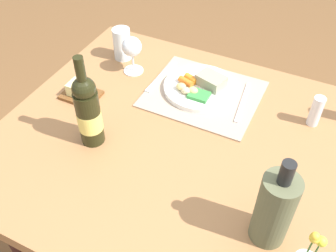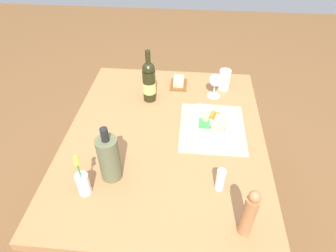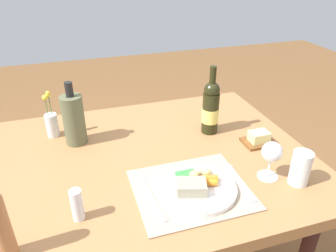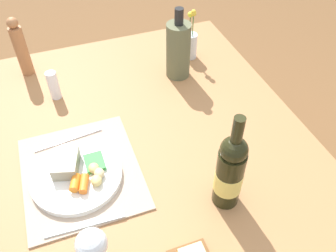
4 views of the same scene
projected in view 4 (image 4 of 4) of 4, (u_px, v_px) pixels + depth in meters
name	position (u px, v px, depth m)	size (l,w,h in m)	color
ground_plane	(156.00, 248.00, 1.72)	(8.00, 8.00, 0.00)	brown
dining_table	(152.00, 151.00, 1.23)	(1.25, 1.00, 0.77)	#A16D40
placemat	(81.00, 172.00, 1.07)	(0.39, 0.34, 0.01)	tan
dinner_plate	(76.00, 174.00, 1.04)	(0.26, 0.26, 0.06)	white
fork	(68.00, 140.00, 1.15)	(0.01, 0.22, 0.01)	silver
knife	(85.00, 224.00, 0.94)	(0.02, 0.21, 0.01)	silver
wine_glass	(92.00, 246.00, 0.80)	(0.08, 0.08, 0.15)	white
pepper_mill	(21.00, 48.00, 1.34)	(0.05, 0.05, 0.24)	#AB6D41
wine_bottle	(230.00, 172.00, 0.92)	(0.07, 0.07, 0.31)	black
cooler_bottle	(178.00, 50.00, 1.34)	(0.09, 0.09, 0.28)	#5B5E40
flower_vase	(190.00, 43.00, 1.46)	(0.05, 0.05, 0.21)	silver
salt_shaker	(54.00, 85.00, 1.28)	(0.04, 0.04, 0.11)	white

